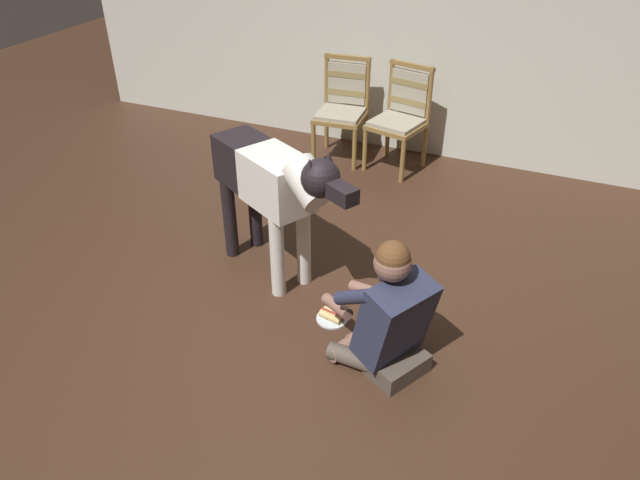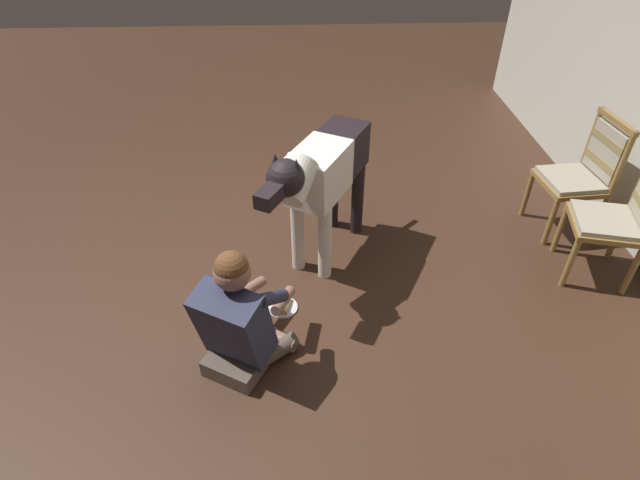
{
  "view_description": "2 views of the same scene",
  "coord_description": "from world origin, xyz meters",
  "px_view_note": "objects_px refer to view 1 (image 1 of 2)",
  "views": [
    {
      "loc": [
        1.37,
        -2.47,
        2.59
      ],
      "look_at": [
        0.08,
        0.54,
        0.45
      ],
      "focal_mm": 33.19,
      "sensor_mm": 36.0,
      "label": 1
    },
    {
      "loc": [
        2.78,
        0.47,
        2.57
      ],
      "look_at": [
        0.3,
        0.58,
        0.63
      ],
      "focal_mm": 28.23,
      "sensor_mm": 36.0,
      "label": 2
    }
  ],
  "objects_px": {
    "person_sitting_on_floor": "(388,317)",
    "hot_dog_on_plate": "(332,316)",
    "large_dog": "(273,184)",
    "dining_chair_right_of_pair": "(402,113)",
    "dining_chair_left_of_pair": "(343,104)"
  },
  "relations": [
    {
      "from": "person_sitting_on_floor",
      "to": "hot_dog_on_plate",
      "type": "height_order",
      "value": "person_sitting_on_floor"
    },
    {
      "from": "person_sitting_on_floor",
      "to": "dining_chair_left_of_pair",
      "type": "bearing_deg",
      "value": 116.42
    },
    {
      "from": "hot_dog_on_plate",
      "to": "person_sitting_on_floor",
      "type": "bearing_deg",
      "value": -28.45
    },
    {
      "from": "person_sitting_on_floor",
      "to": "large_dog",
      "type": "xyz_separation_m",
      "value": [
        -1.0,
        0.54,
        0.39
      ]
    },
    {
      "from": "large_dog",
      "to": "hot_dog_on_plate",
      "type": "bearing_deg",
      "value": -28.45
    },
    {
      "from": "person_sitting_on_floor",
      "to": "hot_dog_on_plate",
      "type": "distance_m",
      "value": 0.6
    },
    {
      "from": "person_sitting_on_floor",
      "to": "dining_chair_right_of_pair",
      "type": "bearing_deg",
      "value": 105.23
    },
    {
      "from": "dining_chair_left_of_pair",
      "to": "dining_chair_right_of_pair",
      "type": "xyz_separation_m",
      "value": [
        0.6,
        -0.0,
        0.0
      ]
    },
    {
      "from": "large_dog",
      "to": "hot_dog_on_plate",
      "type": "height_order",
      "value": "large_dog"
    },
    {
      "from": "person_sitting_on_floor",
      "to": "large_dog",
      "type": "distance_m",
      "value": 1.21
    },
    {
      "from": "large_dog",
      "to": "dining_chair_right_of_pair",
      "type": "bearing_deg",
      "value": 82.36
    },
    {
      "from": "dining_chair_left_of_pair",
      "to": "large_dog",
      "type": "bearing_deg",
      "value": -81.53
    },
    {
      "from": "dining_chair_right_of_pair",
      "to": "person_sitting_on_floor",
      "type": "xyz_separation_m",
      "value": [
        0.72,
        -2.65,
        -0.18
      ]
    },
    {
      "from": "dining_chair_left_of_pair",
      "to": "dining_chair_right_of_pair",
      "type": "bearing_deg",
      "value": -0.22
    },
    {
      "from": "dining_chair_left_of_pair",
      "to": "person_sitting_on_floor",
      "type": "bearing_deg",
      "value": -63.58
    }
  ]
}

